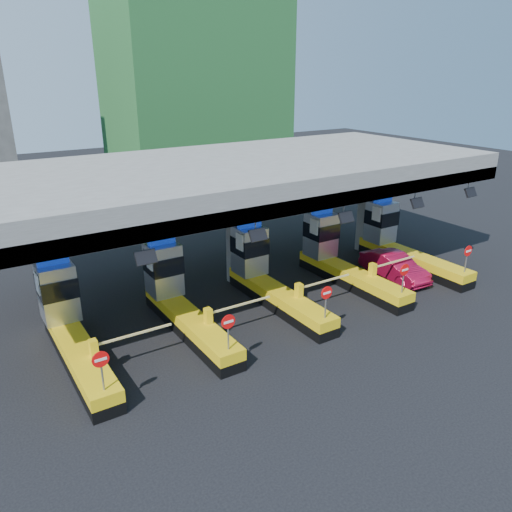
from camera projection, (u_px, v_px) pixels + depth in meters
ground at (268, 300)px, 26.44m from camera, size 120.00×120.00×0.00m
toll_canopy at (239, 177)px, 26.55m from camera, size 28.00×12.09×7.00m
toll_lane_far_left at (69, 324)px, 21.11m from camera, size 4.43×8.00×4.16m
toll_lane_left at (177, 296)px, 23.64m from camera, size 4.43×8.00×4.16m
toll_lane_center at (265, 274)px, 26.17m from camera, size 4.43×8.00×4.16m
toll_lane_right at (337, 256)px, 28.70m from camera, size 4.43×8.00×4.16m
toll_lane_far_right at (398, 241)px, 31.23m from camera, size 4.43×8.00×4.16m
bg_building_scaffold at (194, 44)px, 52.81m from camera, size 18.00×12.00×28.00m
red_car at (394, 266)px, 29.00m from camera, size 1.89×4.63×1.49m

